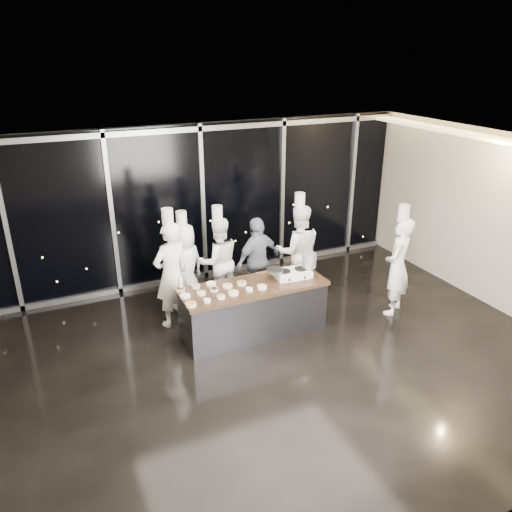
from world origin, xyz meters
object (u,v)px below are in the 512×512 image
Objects in this scene: demo_counter at (253,309)px; chef_side at (397,265)px; stove at (292,273)px; chef_center at (219,261)px; stock_pot at (309,260)px; frying_pan at (274,270)px; chef_left at (184,266)px; chef_right at (298,251)px; chef_far_left at (172,274)px; guest at (258,260)px.

chef_side is at bearing -8.59° from demo_counter.
stove is at bearing 1.16° from demo_counter.
chef_side reaches higher than chef_center.
stove is at bearing 126.46° from chef_center.
stock_pot is at bearing -50.02° from chef_side.
frying_pan is (0.42, 0.06, 0.61)m from demo_counter.
chef_right is at bearing 151.41° from chef_left.
stove is at bearing 134.62° from chef_far_left.
chef_far_left is 1.03× the size of chef_side.
chef_left is at bearing -62.90° from chef_side.
chef_far_left is (-1.56, 0.81, -0.10)m from frying_pan.
guest is 0.81× the size of chef_right.
stove is 2.07m from chef_far_left.
frying_pan is 1.76m from chef_far_left.
stock_pot is 0.12× the size of chef_side.
frying_pan is 0.26× the size of chef_center.
demo_counter is 2.72m from chef_side.
chef_left is 1.37m from guest.
stock_pot is 2.29m from chef_left.
chef_far_left is at bearing -11.35° from guest.
demo_counter is 1.16× the size of chef_far_left.
guest reaches higher than stock_pot.
chef_far_left is 2.50m from chef_right.
chef_right is 1.01× the size of chef_side.
guest is (0.69, -0.26, -0.02)m from chef_center.
frying_pan is (-0.32, 0.04, 0.10)m from stove.
chef_right reaches higher than stove.
chef_far_left is 1.10× the size of chef_center.
chef_center is (0.65, -0.04, 0.01)m from chef_left.
chef_side is at bearing -6.69° from frying_pan.
chef_side reaches higher than demo_counter.
chef_left is at bearing -148.89° from chef_far_left.
guest reaches higher than stove.
chef_right reaches higher than chef_center.
stove is at bearing 72.20° from chef_right.
chef_center reaches higher than frying_pan.
stock_pot reaches higher than frying_pan.
chef_right is 1.86m from chef_side.
demo_counter is 1.26m from stock_pot.
chef_left reaches higher than stock_pot.
frying_pan is at bearing 59.10° from chef_right.
chef_center reaches higher than chef_left.
stove is at bearing 176.30° from stock_pot.
chef_far_left is 1.10m from chef_center.
frying_pan reaches higher than demo_counter.
frying_pan is at bearing 64.79° from guest.
frying_pan is 1.37m from chef_center.
stock_pot is 1.02m from chef_right.
stove is at bearing -2.50° from frying_pan.
chef_side is (1.60, -0.40, -0.23)m from stock_pot.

